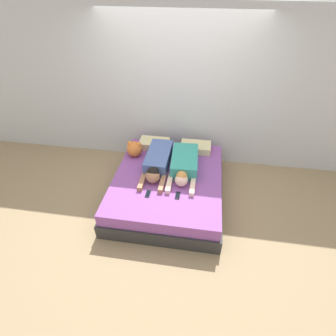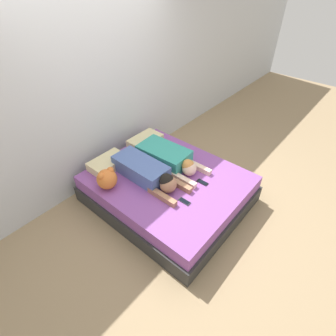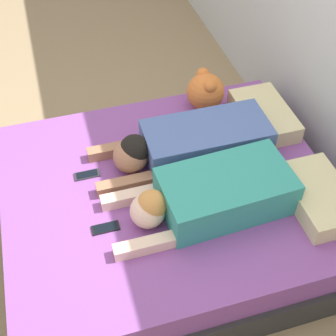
# 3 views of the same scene
# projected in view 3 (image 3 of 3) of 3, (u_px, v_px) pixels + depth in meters

# --- Properties ---
(ground_plane) EXTENTS (12.00, 12.00, 0.00)m
(ground_plane) POSITION_uv_depth(u_px,v_px,m) (168.00, 229.00, 3.04)
(ground_plane) COLOR #9E8460
(bed) EXTENTS (1.68, 1.96, 0.42)m
(bed) POSITION_uv_depth(u_px,v_px,m) (168.00, 209.00, 2.89)
(bed) COLOR #2D2D2D
(bed) RESTS_ON ground_plane
(pillow_head_left) EXTENTS (0.51, 0.31, 0.12)m
(pillow_head_left) POSITION_uv_depth(u_px,v_px,m) (264.00, 115.00, 3.08)
(pillow_head_left) COLOR beige
(pillow_head_left) RESTS_ON bed
(pillow_head_right) EXTENTS (0.51, 0.31, 0.12)m
(pillow_head_right) POSITION_uv_depth(u_px,v_px,m) (319.00, 196.00, 2.60)
(pillow_head_right) COLOR beige
(pillow_head_right) RESTS_ON bed
(person_left) EXTENTS (0.37, 1.09, 0.24)m
(person_left) POSITION_uv_depth(u_px,v_px,m) (188.00, 144.00, 2.82)
(person_left) COLOR #4C66A5
(person_left) RESTS_ON bed
(person_right) EXTENTS (0.43, 1.03, 0.22)m
(person_right) POSITION_uv_depth(u_px,v_px,m) (211.00, 195.00, 2.54)
(person_right) COLOR teal
(person_right) RESTS_ON bed
(cell_phone_left) EXTENTS (0.06, 0.15, 0.01)m
(cell_phone_left) POSITION_uv_depth(u_px,v_px,m) (87.00, 175.00, 2.78)
(cell_phone_left) COLOR #2D2D33
(cell_phone_left) RESTS_ON bed
(cell_phone_right) EXTENTS (0.06, 0.15, 0.01)m
(cell_phone_right) POSITION_uv_depth(u_px,v_px,m) (106.00, 228.00, 2.51)
(cell_phone_right) COLOR black
(cell_phone_right) RESTS_ON bed
(plush_toy) EXTENTS (0.25, 0.25, 0.27)m
(plush_toy) POSITION_uv_depth(u_px,v_px,m) (206.00, 91.00, 3.14)
(plush_toy) COLOR orange
(plush_toy) RESTS_ON bed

